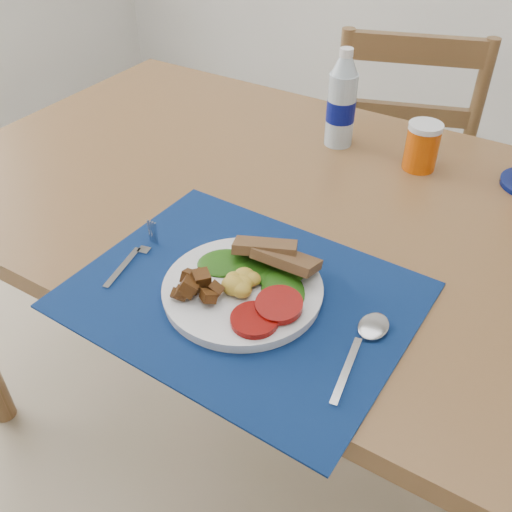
{
  "coord_description": "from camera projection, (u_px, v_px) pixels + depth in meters",
  "views": [
    {
      "loc": [
        0.48,
        -0.65,
        1.36
      ],
      "look_at": [
        0.12,
        -0.06,
        0.8
      ],
      "focal_mm": 40.0,
      "sensor_mm": 36.0,
      "label": 1
    }
  ],
  "objects": [
    {
      "name": "ground",
      "position": [
        230.0,
        470.0,
        1.48
      ],
      "size": [
        4.0,
        4.0,
        0.0
      ],
      "primitive_type": "plane",
      "color": "tan",
      "rests_on": "ground"
    },
    {
      "name": "table",
      "position": [
        274.0,
        224.0,
        1.2
      ],
      "size": [
        1.4,
        0.9,
        0.75
      ],
      "color": "brown",
      "rests_on": "ground"
    },
    {
      "name": "chair_far",
      "position": [
        399.0,
        141.0,
        1.71
      ],
      "size": [
        0.52,
        0.51,
        1.11
      ],
      "rotation": [
        0.0,
        0.0,
        3.48
      ],
      "color": "#57341F",
      "rests_on": "ground"
    },
    {
      "name": "placemat",
      "position": [
        243.0,
        295.0,
        0.9
      ],
      "size": [
        0.53,
        0.42,
        0.0
      ],
      "primitive_type": "cube",
      "rotation": [
        0.0,
        0.0,
        -0.03
      ],
      "color": "black",
      "rests_on": "table"
    },
    {
      "name": "breakfast_plate",
      "position": [
        239.0,
        286.0,
        0.89
      ],
      "size": [
        0.25,
        0.25,
        0.06
      ],
      "rotation": [
        0.0,
        0.0,
        0.27
      ],
      "color": "silver",
      "rests_on": "placemat"
    },
    {
      "name": "fork",
      "position": [
        136.0,
        256.0,
        0.97
      ],
      "size": [
        0.03,
        0.16,
        0.0
      ],
      "rotation": [
        0.0,
        0.0,
        0.21
      ],
      "color": "#B2B5BA",
      "rests_on": "placemat"
    },
    {
      "name": "spoon",
      "position": [
        366.0,
        340.0,
        0.82
      ],
      "size": [
        0.04,
        0.19,
        0.01
      ],
      "rotation": [
        0.0,
        0.0,
        0.15
      ],
      "color": "#B2B5BA",
      "rests_on": "placemat"
    },
    {
      "name": "water_bottle",
      "position": [
        341.0,
        104.0,
        1.25
      ],
      "size": [
        0.06,
        0.06,
        0.22
      ],
      "color": "#ADBFCC",
      "rests_on": "table"
    },
    {
      "name": "juice_glass",
      "position": [
        422.0,
        148.0,
        1.19
      ],
      "size": [
        0.07,
        0.07,
        0.1
      ],
      "primitive_type": "cylinder",
      "color": "#CB4B05",
      "rests_on": "table"
    }
  ]
}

